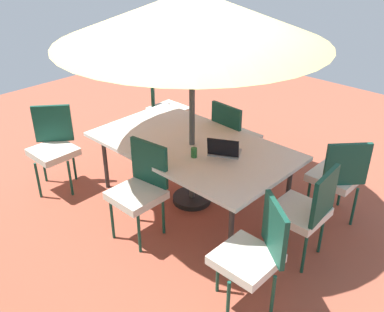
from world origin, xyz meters
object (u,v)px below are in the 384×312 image
at_px(chair_southeast, 164,106).
at_px(chair_northwest, 254,252).
at_px(patio_umbrella, 192,17).
at_px(chair_southwest, 338,175).
at_px(chair_northeast, 53,145).
at_px(chair_west, 306,209).
at_px(chair_north, 140,187).
at_px(dining_table, 192,147).
at_px(chair_south, 234,135).
at_px(laptop, 224,151).
at_px(cup, 194,153).

distance_m(chair_southeast, chair_northwest, 3.18).
distance_m(patio_umbrella, chair_southwest, 2.14).
height_order(patio_umbrella, chair_northeast, patio_umbrella).
bearing_deg(chair_west, chair_northeast, -77.20).
xyz_separation_m(chair_north, chair_southwest, (-1.30, -1.54, 0.00)).
xyz_separation_m(chair_north, chair_west, (-1.37, -0.78, 0.00)).
bearing_deg(chair_southwest, chair_north, 2.14).
bearing_deg(dining_table, chair_south, -87.59).
distance_m(chair_southwest, laptop, 1.19).
distance_m(chair_northeast, chair_northwest, 2.81).
bearing_deg(chair_northwest, dining_table, -172.05).
xyz_separation_m(dining_table, chair_south, (0.03, -0.77, -0.14)).
relative_size(chair_west, chair_southwest, 1.00).
xyz_separation_m(chair_west, laptop, (0.99, -0.03, 0.23)).
distance_m(chair_north, cup, 0.64).
xyz_separation_m(patio_umbrella, chair_northwest, (-1.40, 0.78, -1.50)).
bearing_deg(patio_umbrella, chair_southeast, -32.33).
height_order(dining_table, patio_umbrella, patio_umbrella).
distance_m(chair_southeast, chair_southwest, 2.66).
bearing_deg(dining_table, chair_southwest, -149.67).
relative_size(dining_table, patio_umbrella, 0.83).
relative_size(patio_umbrella, laptop, 6.64).
bearing_deg(chair_northeast, dining_table, -18.89).
height_order(chair_south, chair_northwest, same).
bearing_deg(chair_north, cup, 64.76).
height_order(dining_table, cup, cup).
bearing_deg(chair_south, chair_northwest, 135.99).
relative_size(chair_southeast, chair_northwest, 1.00).
bearing_deg(patio_umbrella, cup, 137.19).
height_order(chair_west, cup, chair_west).
distance_m(chair_southeast, chair_south, 1.31).
height_order(chair_northwest, cup, chair_northwest).
bearing_deg(chair_southeast, laptop, -161.40).
distance_m(chair_south, chair_southwest, 1.36).
xyz_separation_m(patio_umbrella, cup, (-0.21, 0.20, -1.27)).
relative_size(laptop, cup, 3.96).
bearing_deg(chair_southeast, chair_northwest, -167.41).
bearing_deg(cup, chair_northeast, 22.18).
xyz_separation_m(chair_southwest, laptop, (0.92, 0.73, 0.23)).
distance_m(laptop, cup, 0.31).
bearing_deg(chair_northeast, chair_west, -33.00).
distance_m(patio_umbrella, chair_southeast, 2.18).
distance_m(chair_northeast, chair_southwest, 3.18).
xyz_separation_m(patio_umbrella, chair_northeast, (1.41, 0.86, -1.50)).
distance_m(chair_northwest, laptop, 1.31).
height_order(chair_west, chair_south, same).
height_order(patio_umbrella, chair_north, patio_umbrella).
bearing_deg(chair_northwest, chair_south, 169.73).
xyz_separation_m(chair_northeast, chair_west, (-2.80, -0.87, 0.00)).
height_order(chair_northwest, chair_southwest, same).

